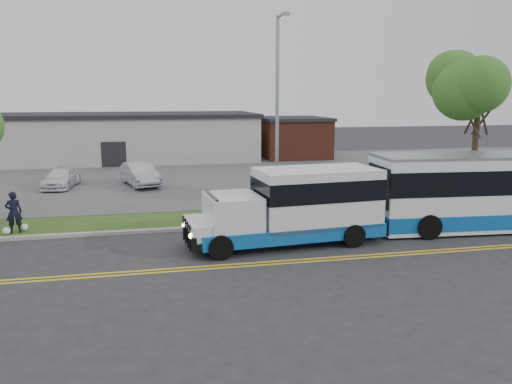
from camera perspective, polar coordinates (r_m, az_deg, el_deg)
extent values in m
plane|color=#28282B|center=(21.68, -3.55, -4.93)|extent=(140.00, 140.00, 0.00)
cube|color=yellow|center=(18.06, -1.73, -8.19)|extent=(70.00, 0.12, 0.01)
cube|color=yellow|center=(17.78, -1.55, -8.50)|extent=(70.00, 0.12, 0.01)
cube|color=#9E9B93|center=(22.71, -3.96, -4.00)|extent=(80.00, 0.30, 0.15)
cube|color=#254717|center=(24.45, -4.56, -2.99)|extent=(80.00, 3.30, 0.10)
cube|color=#4C4C4F|center=(38.22, -7.33, 2.01)|extent=(80.00, 25.00, 0.10)
cube|color=#9E9E99|center=(47.89, -15.61, 5.85)|extent=(25.00, 10.00, 4.00)
cube|color=black|center=(47.77, -15.74, 8.44)|extent=(25.40, 10.40, 0.35)
cube|color=black|center=(43.07, -15.93, 4.09)|extent=(2.00, 0.15, 2.20)
cube|color=brown|center=(48.73, 4.18, 6.06)|extent=(6.00, 7.00, 3.60)
cube|color=black|center=(48.61, 4.21, 8.35)|extent=(6.30, 7.30, 0.30)
cylinder|color=#37281E|center=(29.33, 23.62, 3.29)|extent=(0.32, 0.32, 4.76)
ellipsoid|color=#376322|center=(29.13, 24.19, 10.59)|extent=(5.20, 5.20, 4.42)
cylinder|color=gray|center=(24.22, 2.43, 8.40)|extent=(0.18, 0.18, 9.50)
cylinder|color=gray|center=(23.79, 2.97, 19.58)|extent=(0.12, 1.40, 0.12)
cube|color=gray|center=(23.17, 3.40, 19.68)|extent=(0.35, 0.18, 0.12)
cube|color=#0F53A3|center=(20.32, 3.70, -4.25)|extent=(7.69, 3.16, 0.55)
cube|color=silver|center=(20.48, 6.93, -0.54)|extent=(5.05, 2.94, 2.32)
cube|color=black|center=(20.40, 6.96, 0.53)|extent=(5.08, 2.99, 0.83)
cube|color=silver|center=(19.43, -2.68, -2.26)|extent=(2.18, 2.53, 1.32)
cube|color=black|center=(19.20, -5.09, -1.77)|extent=(0.29, 2.10, 0.99)
cube|color=silver|center=(19.31, -6.17, -4.08)|extent=(1.29, 2.35, 0.61)
cube|color=black|center=(19.32, -7.60, -5.13)|extent=(0.36, 2.27, 0.55)
sphere|color=#FFD88C|center=(18.45, -7.37, -5.00)|extent=(0.24, 0.24, 0.22)
sphere|color=#FFD88C|center=(20.03, -8.17, -3.74)|extent=(0.24, 0.24, 0.22)
cylinder|color=black|center=(18.41, -4.08, -6.34)|extent=(0.95, 0.39, 0.93)
cylinder|color=black|center=(20.65, -5.56, -4.44)|extent=(0.95, 0.39, 0.93)
cylinder|color=black|center=(20.24, 11.07, -4.92)|extent=(0.95, 0.39, 0.93)
cylinder|color=black|center=(22.29, 8.22, -3.35)|extent=(0.95, 0.39, 0.93)
cube|color=white|center=(25.18, 26.72, 0.13)|extent=(12.29, 3.63, 3.20)
cube|color=#0F53A3|center=(25.38, 26.51, -2.32)|extent=(12.32, 3.65, 0.66)
cube|color=black|center=(25.08, 26.84, 1.49)|extent=(12.34, 3.68, 1.05)
cube|color=black|center=(22.27, 13.95, 0.72)|extent=(0.29, 2.54, 1.76)
cube|color=black|center=(22.57, 13.58, -3.28)|extent=(0.33, 2.76, 0.55)
cube|color=gray|center=(24.96, 27.04, 3.78)|extent=(12.29, 3.63, 0.13)
cylinder|color=black|center=(22.14, 19.12, -3.78)|extent=(1.08, 0.43, 1.06)
cylinder|color=black|center=(24.41, 16.39, -2.27)|extent=(1.08, 0.43, 1.06)
imported|color=black|center=(23.80, -25.95, -2.10)|extent=(0.75, 0.58, 1.82)
imported|color=#B0B4B8|center=(33.70, -13.11, 2.02)|extent=(2.83, 4.87, 1.52)
imported|color=white|center=(34.53, -21.37, 1.50)|extent=(2.25, 4.38, 1.22)
sphere|color=white|center=(23.81, -26.64, -4.01)|extent=(0.32, 0.32, 0.32)
sphere|color=white|center=(24.13, -24.97, -3.68)|extent=(0.32, 0.32, 0.32)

